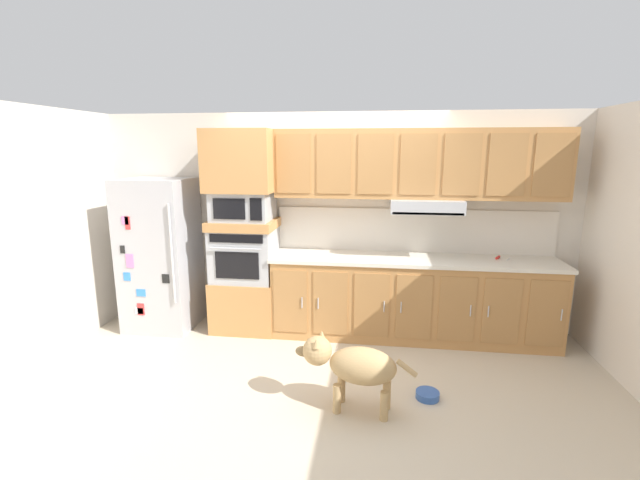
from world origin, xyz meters
TOP-DOWN VIEW (x-y plane):
  - ground_plane at (0.00, 0.00)m, footprint 9.60×9.60m
  - back_kitchen_wall at (0.00, 1.11)m, footprint 6.20×0.12m
  - side_panel_left at (-2.80, 0.00)m, footprint 0.12×7.10m
  - refrigerator at (-2.00, 0.68)m, footprint 0.76×0.73m
  - oven_base_cabinet at (-1.00, 0.75)m, footprint 0.74×0.62m
  - built_in_oven at (-1.00, 0.75)m, footprint 0.70×0.62m
  - appliance_mid_shelf at (-1.00, 0.75)m, footprint 0.74×0.62m
  - microwave at (-1.00, 0.75)m, footprint 0.64×0.54m
  - appliance_upper_cabinet at (-1.00, 0.75)m, footprint 0.74×0.62m
  - lower_cabinet_run at (0.92, 0.75)m, footprint 3.09×0.63m
  - countertop_slab at (0.92, 0.75)m, footprint 3.13×0.64m
  - backsplash_panel at (0.92, 1.04)m, footprint 3.13×0.02m
  - upper_cabinet_with_hood at (0.92, 0.87)m, footprint 3.09×0.48m
  - screwdriver at (1.83, 0.82)m, footprint 0.17×0.16m
  - dog at (0.35, -0.75)m, footprint 0.99×0.37m
  - dog_food_bowl at (0.98, -0.51)m, footprint 0.20×0.20m

SIDE VIEW (x-z plane):
  - ground_plane at x=0.00m, z-range 0.00..0.00m
  - dog_food_bowl at x=0.98m, z-range 0.00..0.06m
  - oven_base_cabinet at x=-1.00m, z-range 0.00..0.60m
  - dog at x=0.35m, z-range 0.09..0.71m
  - lower_cabinet_run at x=0.92m, z-range 0.00..0.88m
  - refrigerator at x=-2.00m, z-range 0.00..1.76m
  - countertop_slab at x=0.92m, z-range 0.88..0.92m
  - built_in_oven at x=-1.00m, z-range 0.60..1.20m
  - screwdriver at x=1.83m, z-range 0.92..0.95m
  - backsplash_panel at x=0.92m, z-range 0.92..1.42m
  - back_kitchen_wall at x=0.00m, z-range 0.00..2.50m
  - side_panel_left at x=-2.80m, z-range 0.00..2.50m
  - appliance_mid_shelf at x=-1.00m, z-range 1.20..1.30m
  - microwave at x=-1.00m, z-range 1.30..1.62m
  - upper_cabinet_with_hood at x=0.92m, z-range 1.46..2.34m
  - appliance_upper_cabinet at x=-1.00m, z-range 1.62..2.30m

